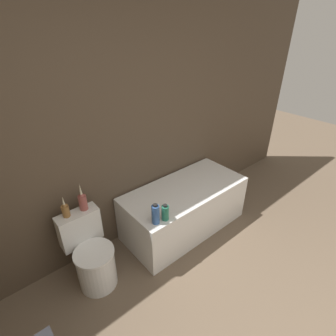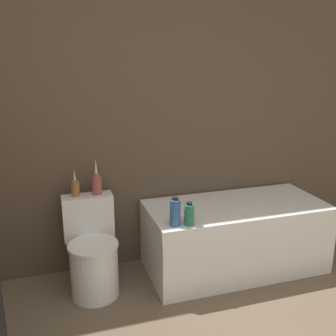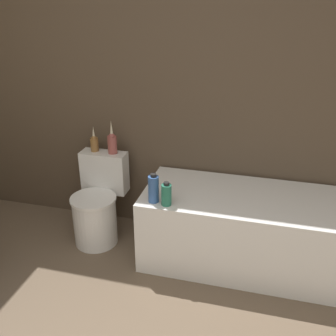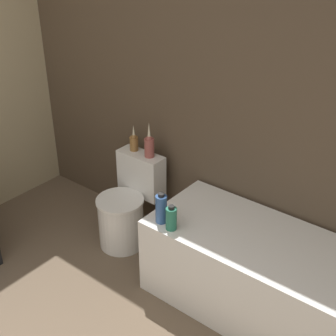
# 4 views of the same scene
# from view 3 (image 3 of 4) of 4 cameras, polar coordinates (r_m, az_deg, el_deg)

# --- Properties ---
(wall_back_tiled) EXTENTS (6.40, 0.06, 2.60)m
(wall_back_tiled) POSITION_cam_3_polar(r_m,az_deg,el_deg) (3.12, -1.51, 12.93)
(wall_back_tiled) COLOR brown
(wall_back_tiled) RESTS_ON ground_plane
(bathtub) EXTENTS (1.46, 0.68, 0.57)m
(bathtub) POSITION_cam_3_polar(r_m,az_deg,el_deg) (3.03, 10.56, -8.67)
(bathtub) COLOR white
(bathtub) RESTS_ON ground
(toilet) EXTENTS (0.38, 0.51, 0.71)m
(toilet) POSITION_cam_3_polar(r_m,az_deg,el_deg) (3.30, -10.16, -5.46)
(toilet) COLOR white
(toilet) RESTS_ON ground
(vase_gold) EXTENTS (0.07, 0.07, 0.21)m
(vase_gold) POSITION_cam_3_polar(r_m,az_deg,el_deg) (3.29, -10.65, 3.63)
(vase_gold) COLOR olive
(vase_gold) RESTS_ON toilet
(vase_silver) EXTENTS (0.08, 0.08, 0.28)m
(vase_silver) POSITION_cam_3_polar(r_m,az_deg,el_deg) (3.21, -8.11, 3.72)
(vase_silver) COLOR #994C47
(vase_silver) RESTS_ON toilet
(shampoo_bottle_tall) EXTENTS (0.07, 0.07, 0.21)m
(shampoo_bottle_tall) POSITION_cam_3_polar(r_m,az_deg,el_deg) (2.72, -2.12, -3.02)
(shampoo_bottle_tall) COLOR #335999
(shampoo_bottle_tall) RESTS_ON bathtub
(shampoo_bottle_short) EXTENTS (0.07, 0.07, 0.17)m
(shampoo_bottle_short) POSITION_cam_3_polar(r_m,az_deg,el_deg) (2.69, -0.24, -3.86)
(shampoo_bottle_short) COLOR #267259
(shampoo_bottle_short) RESTS_ON bathtub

